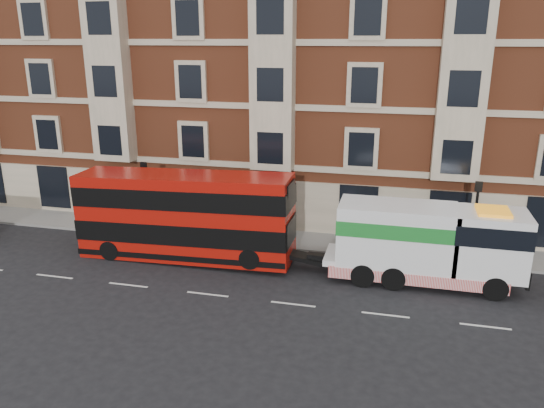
{
  "coord_description": "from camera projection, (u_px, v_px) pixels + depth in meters",
  "views": [
    {
      "loc": [
        8.07,
        -20.6,
        11.22
      ],
      "look_at": [
        2.06,
        4.0,
        3.28
      ],
      "focal_mm": 35.0,
      "sensor_mm": 36.0,
      "label": 1
    }
  ],
  "objects": [
    {
      "name": "ground",
      "position": [
        208.0,
        294.0,
        24.28
      ],
      "size": [
        120.0,
        120.0,
        0.0
      ],
      "primitive_type": "plane",
      "color": "black",
      "rests_on": "ground"
    },
    {
      "name": "tow_truck",
      "position": [
        424.0,
        243.0,
        24.96
      ],
      "size": [
        9.09,
        2.69,
        3.79
      ],
      "color": "white",
      "rests_on": "ground"
    },
    {
      "name": "lamp_post_east",
      "position": [
        475.0,
        217.0,
        26.51
      ],
      "size": [
        0.35,
        0.15,
        4.35
      ],
      "color": "black",
      "rests_on": "sidewalk"
    },
    {
      "name": "lamp_post_west",
      "position": [
        146.0,
        193.0,
        30.59
      ],
      "size": [
        0.35,
        0.15,
        4.35
      ],
      "color": "black",
      "rests_on": "sidewalk"
    },
    {
      "name": "double_decker_bus",
      "position": [
        185.0,
        215.0,
        27.56
      ],
      "size": [
        11.35,
        2.61,
        4.6
      ],
      "color": "#A71109",
      "rests_on": "ground"
    },
    {
      "name": "victorian_terrace",
      "position": [
        288.0,
        56.0,
        35.06
      ],
      "size": [
        45.0,
        12.0,
        20.4
      ],
      "color": "brown",
      "rests_on": "ground"
    },
    {
      "name": "sidewalk",
      "position": [
        252.0,
        236.0,
        31.21
      ],
      "size": [
        90.0,
        3.0,
        0.15
      ],
      "primitive_type": "cube",
      "color": "slate",
      "rests_on": "ground"
    },
    {
      "name": "pedestrian",
      "position": [
        112.0,
        210.0,
        33.19
      ],
      "size": [
        0.66,
        0.56,
        1.54
      ],
      "primitive_type": "imported",
      "rotation": [
        0.0,
        0.0,
        -0.39
      ],
      "color": "#182530",
      "rests_on": "sidewalk"
    }
  ]
}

